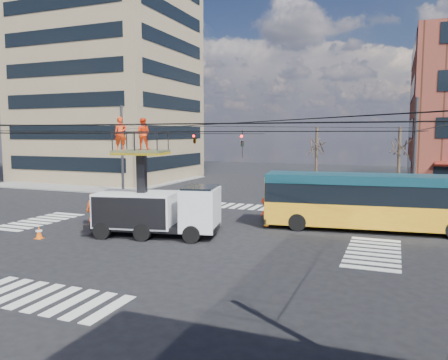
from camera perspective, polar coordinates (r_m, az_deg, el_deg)
ground at (r=24.18m, az=-5.66°, el=-7.09°), size 120.00×120.00×0.00m
sidewalk_nw at (r=52.91m, az=-15.53°, el=-0.08°), size 18.00×18.00×0.12m
crosswalks at (r=24.18m, az=-5.66°, el=-7.07°), size 22.40×22.40×0.02m
building_tower at (r=56.42m, az=-14.90°, el=15.54°), size 18.06×16.06×30.00m
overhead_network at (r=23.98m, az=-5.48°, el=3.16°), size 24.24×24.24×8.00m
tree_a at (r=34.92m, az=12.02°, el=4.49°), size 2.00×2.00×6.00m
tree_b at (r=34.43m, az=21.93°, el=4.17°), size 2.00×2.00×6.00m
utility_truck at (r=23.59m, az=-8.81°, el=-2.34°), size 7.32×3.77×6.38m
city_bus at (r=26.15m, az=19.42°, el=-2.57°), size 12.79×4.09×3.20m
traffic_cone at (r=25.03m, az=-23.01°, el=-6.34°), size 0.36×0.36×0.65m
worker_ground at (r=27.49m, az=-16.87°, el=-3.69°), size 0.64×1.19×1.92m
flagger at (r=26.04m, az=5.50°, el=-4.20°), size 1.23×1.27×1.73m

